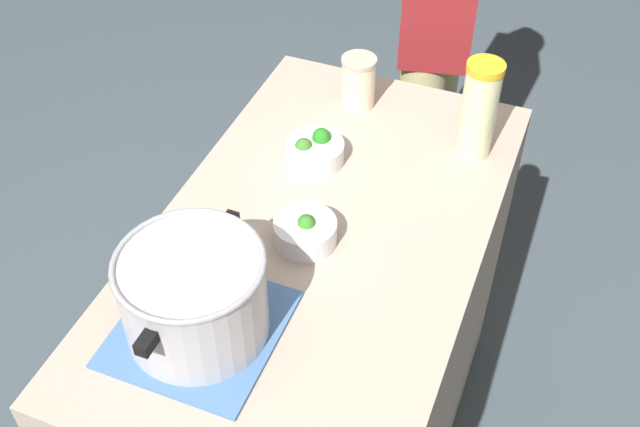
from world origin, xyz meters
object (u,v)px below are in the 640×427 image
at_px(broccoli_bowl_front, 315,151).
at_px(broccoli_bowl_center, 305,231).
at_px(cooking_pot, 194,294).
at_px(lemonade_pitcher, 479,110).
at_px(person_cook, 437,16).
at_px(mason_jar, 358,82).

relative_size(broccoli_bowl_front, broccoli_bowl_center, 1.04).
bearing_deg(cooking_pot, broccoli_bowl_center, -18.52).
height_order(cooking_pot, lemonade_pitcher, lemonade_pitcher).
xyz_separation_m(lemonade_pitcher, person_cook, (0.60, 0.25, -0.14)).
distance_m(broccoli_bowl_center, person_cook, 1.01).
relative_size(cooking_pot, broccoli_bowl_center, 2.59).
distance_m(mason_jar, broccoli_bowl_front, 0.24).
distance_m(cooking_pot, broccoli_bowl_center, 0.31).
xyz_separation_m(broccoli_bowl_center, person_cook, (1.01, -0.00, -0.05)).
relative_size(broccoli_bowl_center, person_cook, 0.08).
bearing_deg(person_cook, broccoli_bowl_front, 173.89).
height_order(cooking_pot, broccoli_bowl_center, cooking_pot).
bearing_deg(mason_jar, cooking_pot, 177.49).
relative_size(cooking_pot, person_cook, 0.20).
xyz_separation_m(lemonade_pitcher, broccoli_bowl_front, (-0.16, 0.33, -0.09)).
bearing_deg(lemonade_pitcher, cooking_pot, 153.64).
bearing_deg(broccoli_bowl_center, lemonade_pitcher, -31.23).
bearing_deg(mason_jar, broccoli_bowl_center, -172.87).
height_order(broccoli_bowl_center, person_cook, person_cook).
height_order(lemonade_pitcher, person_cook, person_cook).
bearing_deg(lemonade_pitcher, broccoli_bowl_center, 148.77).
height_order(lemonade_pitcher, broccoli_bowl_front, lemonade_pitcher).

